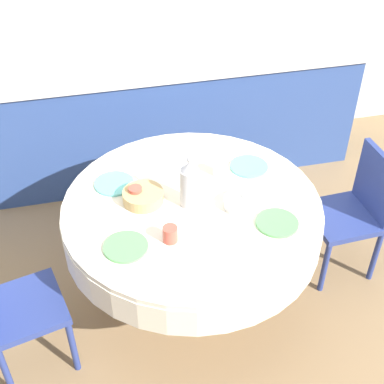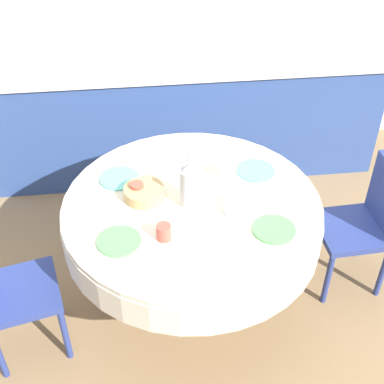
# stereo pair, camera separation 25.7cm
# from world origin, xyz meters

# --- Properties ---
(ground_plane) EXTENTS (12.00, 12.00, 0.00)m
(ground_plane) POSITION_xyz_m (0.00, 0.00, 0.00)
(ground_plane) COLOR #8E704C
(kitchen_counter) EXTENTS (3.24, 0.64, 0.94)m
(kitchen_counter) POSITION_xyz_m (0.00, 1.44, 0.47)
(kitchen_counter) COLOR #2D4784
(kitchen_counter) RESTS_ON ground_plane
(dining_table) EXTENTS (1.43, 1.43, 0.77)m
(dining_table) POSITION_xyz_m (0.00, 0.00, 0.64)
(dining_table) COLOR tan
(dining_table) RESTS_ON ground_plane
(chair_left) EXTENTS (0.42, 0.42, 0.86)m
(chair_left) POSITION_xyz_m (1.05, 0.05, 0.48)
(chair_left) COLOR navy
(chair_left) RESTS_ON ground_plane
(chair_right) EXTENTS (0.48, 0.48, 0.86)m
(chair_right) POSITION_xyz_m (-1.02, -0.25, 0.48)
(chair_right) COLOR navy
(chair_right) RESTS_ON ground_plane
(plate_near_left) EXTENTS (0.22, 0.22, 0.01)m
(plate_near_left) POSITION_xyz_m (-0.40, -0.26, 0.77)
(plate_near_left) COLOR #5BA85B
(plate_near_left) RESTS_ON dining_table
(cup_near_left) EXTENTS (0.08, 0.08, 0.09)m
(cup_near_left) POSITION_xyz_m (-0.17, -0.26, 0.81)
(cup_near_left) COLOR #CC4C3D
(cup_near_left) RESTS_ON dining_table
(plate_near_right) EXTENTS (0.22, 0.22, 0.01)m
(plate_near_right) POSITION_xyz_m (0.39, -0.26, 0.77)
(plate_near_right) COLOR #5BA85B
(plate_near_right) RESTS_ON dining_table
(cup_near_right) EXTENTS (0.08, 0.08, 0.09)m
(cup_near_right) POSITION_xyz_m (0.30, -0.07, 0.81)
(cup_near_right) COLOR white
(cup_near_right) RESTS_ON dining_table
(plate_far_left) EXTENTS (0.22, 0.22, 0.01)m
(plate_far_left) POSITION_xyz_m (-0.39, 0.26, 0.77)
(plate_far_left) COLOR #60BCB7
(plate_far_left) RESTS_ON dining_table
(cup_far_left) EXTENTS (0.08, 0.08, 0.09)m
(cup_far_left) POSITION_xyz_m (-0.29, 0.10, 0.81)
(cup_far_left) COLOR #CC4C3D
(cup_far_left) RESTS_ON dining_table
(plate_far_right) EXTENTS (0.22, 0.22, 0.01)m
(plate_far_right) POSITION_xyz_m (0.40, 0.24, 0.77)
(plate_far_right) COLOR #60BCB7
(plate_far_right) RESTS_ON dining_table
(cup_far_right) EXTENTS (0.08, 0.08, 0.09)m
(cup_far_right) POSITION_xyz_m (0.21, 0.22, 0.81)
(cup_far_right) COLOR white
(cup_far_right) RESTS_ON dining_table
(coffee_carafe) EXTENTS (0.10, 0.10, 0.31)m
(coffee_carafe) POSITION_xyz_m (-0.01, -0.00, 0.90)
(coffee_carafe) COLOR #B2B2B7
(coffee_carafe) RESTS_ON dining_table
(bread_basket) EXTENTS (0.22, 0.22, 0.06)m
(bread_basket) POSITION_xyz_m (-0.26, 0.08, 0.80)
(bread_basket) COLOR tan
(bread_basket) RESTS_ON dining_table
(fruit_bowl) EXTENTS (0.19, 0.19, 0.05)m
(fruit_bowl) POSITION_xyz_m (0.26, -0.09, 0.79)
(fruit_bowl) COLOR silver
(fruit_bowl) RESTS_ON dining_table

